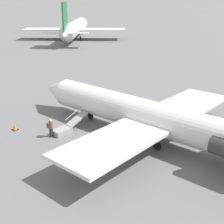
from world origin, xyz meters
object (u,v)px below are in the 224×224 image
at_px(airplane_main, 155,118).
at_px(boarding_stairs, 65,129).
at_px(airplane_far_right, 75,28).
at_px(passenger, 51,127).

xyz_separation_m(airplane_main, boarding_stairs, (6.96, 4.75, -1.86)).
relative_size(airplane_main, boarding_stairs, 6.95).
distance_m(airplane_main, airplane_far_right, 69.56).
height_order(airplane_far_right, passenger, airplane_far_right).
distance_m(airplane_far_right, boarding_stairs, 66.50).
height_order(airplane_far_right, boarding_stairs, airplane_far_right).
relative_size(airplane_main, airplane_far_right, 0.89).
bearing_deg(airplane_main, airplane_far_right, -36.96).
distance_m(airplane_main, passenger, 9.48).
height_order(airplane_main, airplane_far_right, airplane_far_right).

